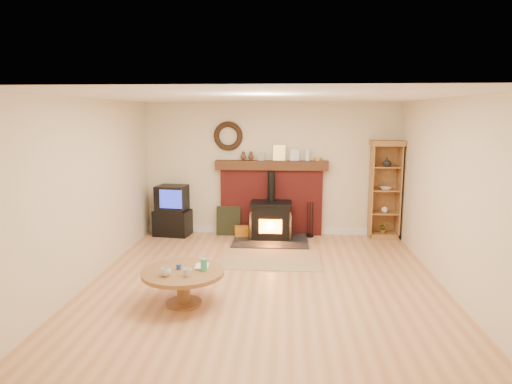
# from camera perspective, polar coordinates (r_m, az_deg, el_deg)

# --- Properties ---
(ground) EXTENTS (5.50, 5.50, 0.00)m
(ground) POSITION_cam_1_polar(r_m,az_deg,el_deg) (6.65, 1.13, -11.22)
(ground) COLOR #BF804F
(ground) RESTS_ON ground
(room_shell) EXTENTS (5.02, 5.52, 2.61)m
(room_shell) POSITION_cam_1_polar(r_m,az_deg,el_deg) (6.34, 1.06, 3.74)
(room_shell) COLOR beige
(room_shell) RESTS_ON ground
(chimney_breast) EXTENTS (2.20, 0.22, 1.78)m
(chimney_breast) POSITION_cam_1_polar(r_m,az_deg,el_deg) (9.02, 1.93, -0.33)
(chimney_breast) COLOR maroon
(chimney_breast) RESTS_ON ground
(wood_stove) EXTENTS (1.40, 1.00, 1.28)m
(wood_stove) POSITION_cam_1_polar(r_m,az_deg,el_deg) (8.72, 1.87, -3.70)
(wood_stove) COLOR black
(wood_stove) RESTS_ON ground
(area_rug) EXTENTS (1.67, 1.16, 0.01)m
(area_rug) POSITION_cam_1_polar(r_m,az_deg,el_deg) (7.63, 1.80, -8.37)
(area_rug) COLOR brown
(area_rug) RESTS_ON ground
(tv_unit) EXTENTS (0.74, 0.56, 0.99)m
(tv_unit) POSITION_cam_1_polar(r_m,az_deg,el_deg) (9.16, -10.41, -2.41)
(tv_unit) COLOR black
(tv_unit) RESTS_ON ground
(curio_cabinet) EXTENTS (0.61, 0.44, 1.89)m
(curio_cabinet) POSITION_cam_1_polar(r_m,az_deg,el_deg) (9.08, 15.78, 0.29)
(curio_cabinet) COLOR brown
(curio_cabinet) RESTS_ON ground
(firelog_box) EXTENTS (0.37, 0.27, 0.21)m
(firelog_box) POSITION_cam_1_polar(r_m,az_deg,el_deg) (8.94, -1.55, -4.98)
(firelog_box) COLOR yellow
(firelog_box) RESTS_ON ground
(leaning_painting) EXTENTS (0.48, 0.13, 0.57)m
(leaning_painting) POSITION_cam_1_polar(r_m,az_deg,el_deg) (9.07, -3.46, -3.60)
(leaning_painting) COLOR black
(leaning_painting) RESTS_ON ground
(fire_tools) EXTENTS (0.16, 0.16, 0.70)m
(fire_tools) POSITION_cam_1_polar(r_m,az_deg,el_deg) (9.00, 6.73, -4.76)
(fire_tools) COLOR black
(fire_tools) RESTS_ON ground
(coffee_table) EXTENTS (1.04, 1.04, 0.60)m
(coffee_table) POSITION_cam_1_polar(r_m,az_deg,el_deg) (5.89, -9.09, -10.46)
(coffee_table) COLOR brown
(coffee_table) RESTS_ON ground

